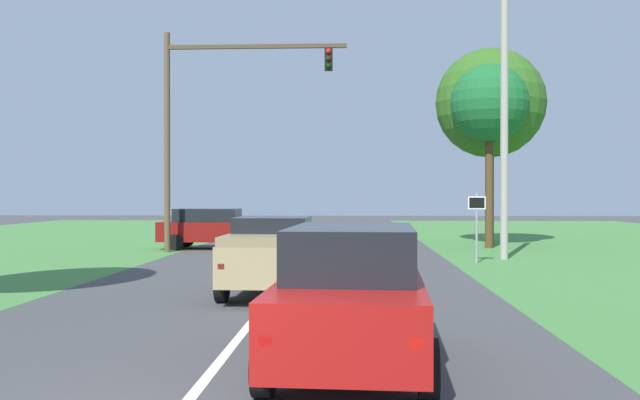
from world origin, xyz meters
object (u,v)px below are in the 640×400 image
at_px(crossing_suv_far, 211,228).
at_px(utility_pole_right, 504,130).
at_px(red_suv_near, 352,294).
at_px(traffic_light, 210,109).
at_px(keep_moving_sign, 477,218).
at_px(oak_tree_right, 490,103).
at_px(extra_tree_1, 489,104).
at_px(pickup_truck_lead, 274,253).

xyz_separation_m(crossing_suv_far, utility_pole_right, (11.64, -4.34, 3.79)).
bearing_deg(red_suv_near, traffic_light, 107.43).
xyz_separation_m(keep_moving_sign, utility_pole_right, (1.24, 1.47, 3.16)).
distance_m(keep_moving_sign, crossing_suv_far, 11.92).
distance_m(traffic_light, oak_tree_right, 13.38).
relative_size(utility_pole_right, extra_tree_1, 1.16).
xyz_separation_m(pickup_truck_lead, extra_tree_1, (7.86, 14.57, 5.38)).
bearing_deg(keep_moving_sign, red_suv_near, -106.21).
distance_m(pickup_truck_lead, traffic_light, 13.26).
bearing_deg(red_suv_near, extra_tree_1, 74.41).
bearing_deg(keep_moving_sign, traffic_light, 158.50).
height_order(red_suv_near, extra_tree_1, extra_tree_1).
bearing_deg(utility_pole_right, extra_tree_1, 84.70).
xyz_separation_m(red_suv_near, oak_tree_right, (6.48, 23.76, 5.67)).
bearing_deg(oak_tree_right, extra_tree_1, -101.93).
height_order(traffic_light, extra_tree_1, traffic_light).
bearing_deg(oak_tree_right, crossing_suv_far, -165.19).
relative_size(oak_tree_right, crossing_suv_far, 2.03).
bearing_deg(pickup_truck_lead, extra_tree_1, 61.65).
height_order(pickup_truck_lead, extra_tree_1, extra_tree_1).
relative_size(traffic_light, crossing_suv_far, 1.97).
height_order(oak_tree_right, crossing_suv_far, oak_tree_right).
bearing_deg(pickup_truck_lead, utility_pole_right, 51.24).
relative_size(crossing_suv_far, extra_tree_1, 0.56).
bearing_deg(red_suv_near, pickup_truck_lead, 105.09).
bearing_deg(utility_pole_right, red_suv_near, -108.86).
distance_m(pickup_truck_lead, oak_tree_right, 19.65).
relative_size(keep_moving_sign, extra_tree_1, 0.30).
relative_size(oak_tree_right, utility_pole_right, 0.98).
height_order(red_suv_near, pickup_truck_lead, red_suv_near).
bearing_deg(traffic_light, keep_moving_sign, -21.50).
bearing_deg(pickup_truck_lead, crossing_suv_far, 107.58).
height_order(utility_pole_right, extra_tree_1, utility_pole_right).
relative_size(keep_moving_sign, oak_tree_right, 0.26).
distance_m(traffic_light, utility_pole_right, 11.66).
distance_m(red_suv_near, keep_moving_sign, 15.23).
xyz_separation_m(traffic_light, oak_tree_right, (12.31, 5.17, 0.84)).
distance_m(oak_tree_right, utility_pole_right, 7.99).
distance_m(red_suv_near, traffic_light, 20.08).
xyz_separation_m(red_suv_near, pickup_truck_lead, (-1.87, 6.92, -0.04)).
bearing_deg(pickup_truck_lead, red_suv_near, -74.91).
xyz_separation_m(keep_moving_sign, oak_tree_right, (2.23, 9.15, 5.12)).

